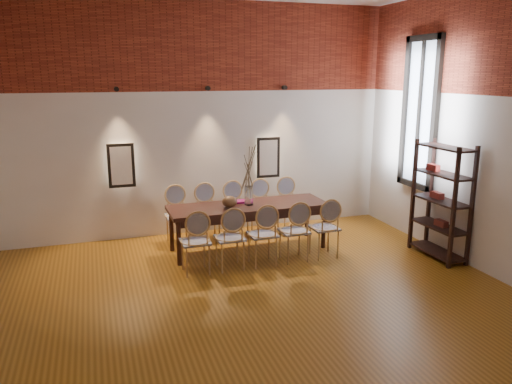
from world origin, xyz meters
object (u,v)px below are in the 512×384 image
object	(u,v)px
book	(239,202)
chair_near_d	(294,231)
chair_far_c	(236,211)
chair_far_d	(263,208)
chair_near_a	(195,241)
chair_near_c	(263,234)
vase	(249,196)
bowl	(230,202)
chair_far_b	(208,213)
chair_far_a	(178,216)
dining_table	(248,227)
shelving_rack	(441,201)
chair_far_e	(290,206)
chair_near_b	(230,238)
chair_near_e	(324,228)

from	to	relation	value
book	chair_near_d	bearing A→B (deg)	-54.49
chair_far_c	chair_far_d	xyz separation A→B (m)	(0.51, 0.01, 0.00)
chair_near_a	chair_near_c	world-z (taller)	same
chair_far_c	vase	size ratio (longest dim) A/B	3.13
chair_near_a	bowl	distance (m)	1.01
chair_far_b	chair_far_c	size ratio (longest dim) A/B	1.00
chair_near_c	chair_far_a	bearing A→B (deg)	126.43
chair_near_a	chair_far_c	bearing A→B (deg)	53.57
dining_table	book	xyz separation A→B (m)	(-0.10, 0.18, 0.39)
chair_far_c	vase	xyz separation A→B (m)	(0.02, -0.69, 0.43)
chair_far_b	shelving_rack	xyz separation A→B (m)	(3.23, -1.91, 0.43)
bowl	book	distance (m)	0.33
chair_near_c	dining_table	bearing A→B (deg)	90.00
vase	chair_far_e	bearing A→B (deg)	35.04
chair_far_b	chair_near_a	bearing A→B (deg)	69.75
chair_near_c	bowl	world-z (taller)	chair_near_c
chair_near_b	chair_near_d	distance (m)	1.02
chair_far_a	shelving_rack	world-z (taller)	shelving_rack
chair_near_a	chair_far_d	bearing A→B (deg)	42.09
chair_near_d	chair_far_d	size ratio (longest dim) A/B	1.00
chair_near_b	chair_far_a	size ratio (longest dim) A/B	1.00
dining_table	chair_near_d	world-z (taller)	chair_near_d
chair_near_a	chair_near_e	world-z (taller)	same
dining_table	chair_near_e	world-z (taller)	chair_near_e
chair_far_b	chair_far_e	xyz separation A→B (m)	(1.52, 0.02, 0.00)
chair_far_a	dining_table	bearing A→B (deg)	145.88
chair_far_e	vase	world-z (taller)	vase
chair_near_d	chair_far_d	bearing A→B (deg)	90.00
chair_near_d	chair_far_e	bearing A→B (deg)	69.75
chair_far_d	chair_far_b	bearing A→B (deg)	-0.00
bowl	chair_far_a	bearing A→B (deg)	133.89
chair_far_d	chair_near_a	bearing A→B (deg)	42.09
chair_far_d	shelving_rack	world-z (taller)	shelving_rack
chair_near_e	vase	distance (m)	1.29
chair_far_c	bowl	size ratio (longest dim) A/B	3.92
chair_near_a	chair_far_e	distance (m)	2.45
chair_near_d	chair_near_e	distance (m)	0.51
chair_near_a	chair_far_b	world-z (taller)	same
chair_near_d	chair_far_a	bearing A→B (deg)	137.91
vase	chair_far_d	bearing A→B (deg)	54.81
chair_far_c	book	distance (m)	0.60
chair_far_e	chair_near_a	bearing A→B (deg)	34.12
chair_far_b	chair_near_d	bearing A→B (deg)	126.43
dining_table	vase	xyz separation A→B (m)	(0.01, 0.00, 0.53)
chair_far_b	chair_near_b	bearing A→B (deg)	90.00
chair_far_d	vase	distance (m)	0.95
chair_far_a	bowl	distance (m)	1.08
chair_far_c	chair_far_e	xyz separation A→B (m)	(1.02, 0.01, 0.00)
chair_near_c	shelving_rack	xyz separation A→B (m)	(2.70, -0.54, 0.43)
chair_far_c	bowl	xyz separation A→B (m)	(-0.31, -0.74, 0.37)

